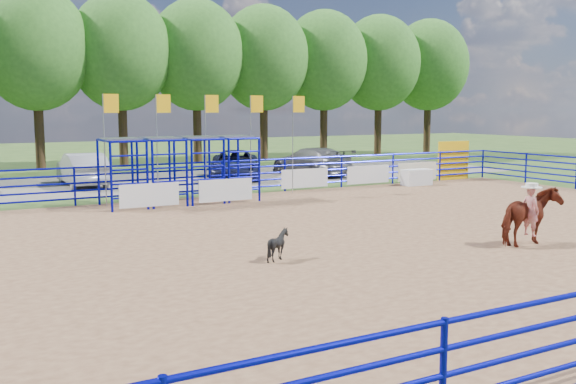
# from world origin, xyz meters

# --- Properties ---
(ground) EXTENTS (120.00, 120.00, 0.00)m
(ground) POSITION_xyz_m (0.00, 0.00, 0.00)
(ground) COLOR #426026
(ground) RESTS_ON ground
(arena_dirt) EXTENTS (30.00, 20.00, 0.02)m
(arena_dirt) POSITION_xyz_m (0.00, 0.00, 0.01)
(arena_dirt) COLOR #906848
(arena_dirt) RESTS_ON ground
(gravel_strip) EXTENTS (40.00, 10.00, 0.01)m
(gravel_strip) POSITION_xyz_m (0.00, 17.00, 0.01)
(gravel_strip) COLOR slate
(gravel_strip) RESTS_ON ground
(announcer_table) EXTENTS (1.45, 0.71, 0.76)m
(announcer_table) POSITION_xyz_m (9.62, 8.96, 0.40)
(announcer_table) COLOR silver
(announcer_table) RESTS_ON arena_dirt
(horse_and_rider) EXTENTS (1.92, 1.05, 2.34)m
(horse_and_rider) POSITION_xyz_m (3.25, -3.20, 0.88)
(horse_and_rider) COLOR maroon
(horse_and_rider) RESTS_ON arena_dirt
(calf) EXTENTS (0.80, 0.75, 0.76)m
(calf) POSITION_xyz_m (-3.41, -1.45, 0.40)
(calf) COLOR black
(calf) RESTS_ON arena_dirt
(car_b) EXTENTS (1.72, 4.80, 1.58)m
(car_b) POSITION_xyz_m (-4.42, 16.53, 0.80)
(car_b) COLOR #94979C
(car_b) RESTS_ON gravel_strip
(car_c) EXTENTS (4.52, 5.93, 1.50)m
(car_c) POSITION_xyz_m (3.15, 15.77, 0.76)
(car_c) COLOR black
(car_c) RESTS_ON gravel_strip
(car_d) EXTENTS (2.88, 5.55, 1.54)m
(car_d) POSITION_xyz_m (7.70, 15.59, 0.78)
(car_d) COLOR #555557
(car_d) RESTS_ON gravel_strip
(perimeter_fence) EXTENTS (30.10, 20.10, 1.50)m
(perimeter_fence) POSITION_xyz_m (0.00, 0.00, 0.75)
(perimeter_fence) COLOR #07099B
(perimeter_fence) RESTS_ON ground
(chute_assembly) EXTENTS (19.32, 2.41, 4.20)m
(chute_assembly) POSITION_xyz_m (-1.90, 8.84, 1.26)
(chute_assembly) COLOR #07099B
(chute_assembly) RESTS_ON ground
(treeline) EXTENTS (56.40, 6.40, 11.24)m
(treeline) POSITION_xyz_m (0.00, 26.00, 7.53)
(treeline) COLOR #3F2B19
(treeline) RESTS_ON ground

